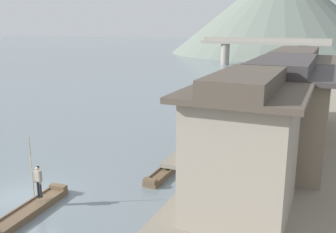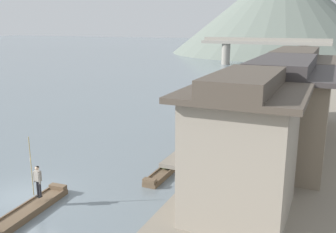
# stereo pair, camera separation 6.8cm
# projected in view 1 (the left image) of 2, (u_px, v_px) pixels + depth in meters

# --- Properties ---
(ground_plane) EXTENTS (400.00, 400.00, 0.00)m
(ground_plane) POSITION_uv_depth(u_px,v_px,m) (24.00, 197.00, 19.52)
(ground_plane) COLOR slate
(boat_foreground_poled) EXTENTS (1.35, 5.14, 0.49)m
(boat_foreground_poled) POSITION_uv_depth(u_px,v_px,m) (28.00, 211.00, 17.72)
(boat_foreground_poled) COLOR brown
(boat_foreground_poled) RESTS_ON ground
(boatman_person) EXTENTS (0.57, 0.29, 3.04)m
(boatman_person) POSITION_uv_depth(u_px,v_px,m) (38.00, 178.00, 18.22)
(boatman_person) COLOR black
(boatman_person) RESTS_ON boat_foreground_poled
(boat_moored_nearest) EXTENTS (0.81, 5.11, 0.65)m
(boat_moored_nearest) POSITION_uv_depth(u_px,v_px,m) (168.00, 169.00, 22.74)
(boat_moored_nearest) COLOR brown
(boat_moored_nearest) RESTS_ON ground
(boat_moored_second) EXTENTS (1.40, 3.77, 0.72)m
(boat_moored_second) POSITION_uv_depth(u_px,v_px,m) (234.00, 114.00, 36.30)
(boat_moored_second) COLOR #423328
(boat_moored_second) RESTS_ON ground
(boat_moored_third) EXTENTS (3.41, 2.98, 0.70)m
(boat_moored_third) POSITION_uv_depth(u_px,v_px,m) (225.00, 83.00, 55.22)
(boat_moored_third) COLOR #33281E
(boat_moored_third) RESTS_ON ground
(boat_moored_far) EXTENTS (1.80, 4.97, 0.43)m
(boat_moored_far) POSITION_uv_depth(u_px,v_px,m) (268.00, 85.00, 53.76)
(boat_moored_far) COLOR #423328
(boat_moored_far) RESTS_ON ground
(house_waterfront_nearest) EXTENTS (5.24, 5.82, 6.14)m
(house_waterfront_nearest) POSITION_uv_depth(u_px,v_px,m) (243.00, 146.00, 15.96)
(house_waterfront_nearest) COLOR gray
(house_waterfront_nearest) RESTS_ON riverbank_right
(house_waterfront_second) EXTENTS (6.36, 8.25, 6.14)m
(house_waterfront_second) POSITION_uv_depth(u_px,v_px,m) (280.00, 112.00, 22.23)
(house_waterfront_second) COLOR gray
(house_waterfront_second) RESTS_ON riverbank_right
(house_waterfront_tall) EXTENTS (6.03, 8.15, 6.14)m
(house_waterfront_tall) POSITION_uv_depth(u_px,v_px,m) (293.00, 89.00, 29.75)
(house_waterfront_tall) COLOR #75604C
(house_waterfront_tall) RESTS_ON riverbank_right
(mooring_post_dock_near) EXTENTS (0.20, 0.20, 0.73)m
(mooring_post_dock_near) POSITION_uv_depth(u_px,v_px,m) (209.00, 159.00, 21.95)
(mooring_post_dock_near) COLOR #473828
(mooring_post_dock_near) RESTS_ON riverbank_right
(mooring_post_dock_mid) EXTENTS (0.20, 0.20, 0.97)m
(mooring_post_dock_mid) POSITION_uv_depth(u_px,v_px,m) (244.00, 121.00, 29.98)
(mooring_post_dock_mid) COLOR #473828
(mooring_post_dock_mid) RESTS_ON riverbank_right
(stone_bridge) EXTENTS (26.26, 2.40, 5.74)m
(stone_bridge) POSITION_uv_depth(u_px,v_px,m) (263.00, 48.00, 78.08)
(stone_bridge) COLOR gray
(stone_bridge) RESTS_ON ground
(hill_far_west) EXTENTS (63.72, 63.72, 25.53)m
(hill_far_west) POSITION_uv_depth(u_px,v_px,m) (280.00, 9.00, 110.88)
(hill_far_west) COLOR slate
(hill_far_west) RESTS_ON ground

